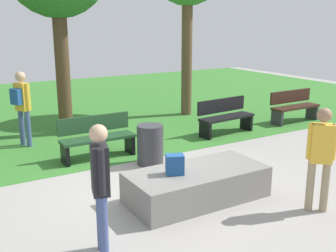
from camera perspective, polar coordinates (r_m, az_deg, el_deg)
ground_plane at (r=7.61m, az=-3.20°, el=-7.79°), size 28.00×28.00×0.00m
grass_lawn at (r=14.47m, az=-17.26°, el=2.35°), size 26.60×12.89×0.01m
concrete_ledge at (r=6.82m, az=4.06°, el=-8.14°), size 2.30×1.08×0.52m
backpack_on_ledge at (r=6.48m, az=0.96°, el=-5.39°), size 0.34×0.29×0.32m
skater_performing_trick at (r=5.09m, az=-9.41°, el=-7.49°), size 0.28×0.42×1.70m
skater_watching at (r=6.59m, az=20.54°, el=-3.47°), size 0.37×0.36×1.64m
park_bench_near_lamppost at (r=12.47m, az=17.13°, el=2.74°), size 1.61×0.50×0.91m
park_bench_near_path at (r=8.87m, az=-9.87°, el=-1.43°), size 1.60×0.48×0.91m
park_bench_by_oak at (r=10.75m, az=7.95°, el=1.44°), size 1.64×0.61×0.91m
trash_bin at (r=8.40m, az=-2.50°, el=-2.62°), size 0.54×0.54×0.82m
pedestrian_with_backpack at (r=10.02m, az=-19.71°, el=3.17°), size 0.44×0.42×1.76m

